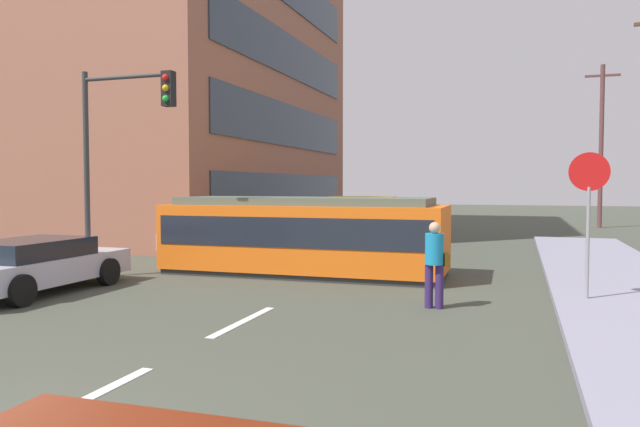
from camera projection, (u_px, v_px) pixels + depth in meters
The scene contains 15 objects.
ground_plane at pixel (317, 285), 14.10m from camera, with size 120.00×120.00×0.00m, color #43483C.
lane_stripe_1 at pixel (84, 401), 6.52m from camera, with size 0.16×2.40×0.01m, color silver.
lane_stripe_2 at pixel (243, 321), 10.31m from camera, with size 0.16×2.40×0.01m, color silver.
lane_stripe_3 at pixel (385, 251), 21.23m from camera, with size 0.16×2.40×0.01m, color silver.
lane_stripe_4 at pixel (413, 237), 26.91m from camera, with size 0.16×2.40×0.01m, color silver.
corner_building at pixel (142, 8), 29.59m from camera, with size 15.82×17.67×22.40m.
streetcar_tram at pixel (304, 234), 15.78m from camera, with size 7.48×2.64×2.05m.
city_bus at pixel (350, 221), 21.15m from camera, with size 2.71×5.37×1.93m.
pedestrian_crossing at pixel (435, 260), 11.38m from camera, with size 0.48×0.36×1.67m.
parked_sedan_mid at pixel (34, 265), 13.03m from camera, with size 2.04×4.43×1.19m.
parked_sedan_far at pixel (215, 234), 21.08m from camera, with size 2.13×4.60×1.19m.
parked_sedan_furthest at pixel (294, 224), 26.65m from camera, with size 2.09×4.16×1.19m.
stop_sign at pixel (589, 194), 11.61m from camera, with size 0.76×0.07×2.88m.
traffic_light_mast at pixel (119, 134), 14.71m from camera, with size 2.65×0.33×5.24m.
utility_pole_far at pixel (601, 143), 32.71m from camera, with size 1.80×0.24×8.99m.
Camera 1 is at (4.51, -3.25, 2.38)m, focal length 33.27 mm.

